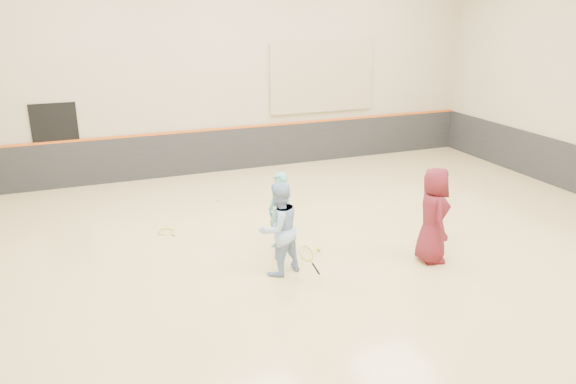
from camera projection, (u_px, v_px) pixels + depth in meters
name	position (u px, v px, depth m)	size (l,w,h in m)	color
room	(318.00, 213.00, 10.51)	(15.04, 12.04, 6.22)	tan
wainscot_back	(230.00, 150.00, 15.84)	(14.90, 0.04, 1.20)	#232326
accent_stripe	(230.00, 128.00, 15.63)	(14.90, 0.03, 0.06)	#D85914
acoustic_panel	(322.00, 77.00, 16.18)	(3.20, 0.08, 2.00)	tan
doorway	(57.00, 147.00, 14.13)	(1.10, 0.05, 2.20)	black
girl	(280.00, 211.00, 10.69)	(0.56, 0.37, 1.53)	#6BBAB6
instructor	(279.00, 229.00, 9.69)	(0.81, 0.63, 1.68)	#93B7E3
young_man	(433.00, 215.00, 10.17)	(0.87, 0.57, 1.78)	#5B151F
held_racket	(306.00, 254.00, 9.57)	(0.48, 0.48, 0.55)	#8EB828
spare_racket	(166.00, 230.00, 11.68)	(0.76, 0.76, 0.11)	gold
ball_under_racket	(319.00, 249.00, 10.81)	(0.07, 0.07, 0.07)	yellow
ball_in_hand	(444.00, 202.00, 9.93)	(0.07, 0.07, 0.07)	yellow
ball_beside_spare	(218.00, 200.00, 13.48)	(0.07, 0.07, 0.07)	#CBEC37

